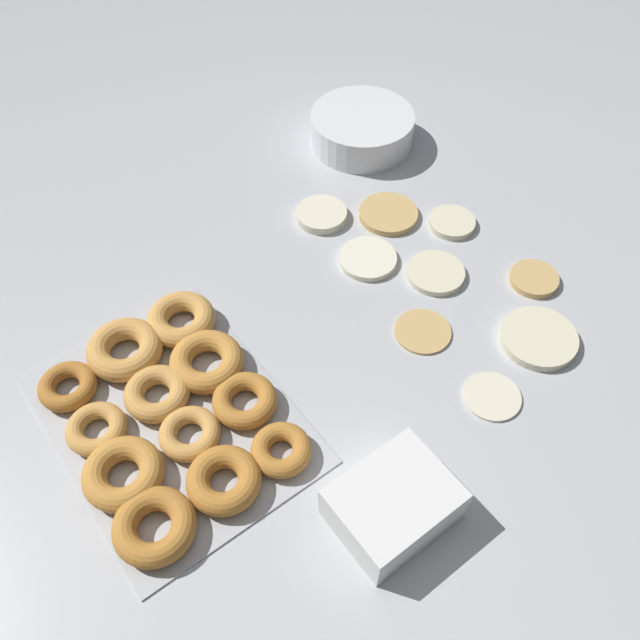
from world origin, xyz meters
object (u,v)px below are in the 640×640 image
object	(u,v)px
pancake_2	(539,338)
donut_tray	(170,411)
pancake_4	(452,223)
batter_bowl	(362,129)
pancake_1	(388,214)
pancake_6	(368,259)
container_stack	(393,504)
pancake_3	(436,273)
pancake_7	(424,330)
pancake_0	(534,279)
pancake_8	(492,396)
pancake_5	(322,215)

from	to	relation	value
pancake_2	donut_tray	distance (m)	0.57
pancake_4	batter_bowl	distance (m)	0.29
donut_tray	pancake_2	bearing A→B (deg)	67.02
pancake_1	pancake_6	bearing A→B (deg)	-57.67
pancake_1	container_stack	distance (m)	0.56
pancake_3	pancake_7	xyz separation A→B (m)	(0.08, -0.10, -0.00)
pancake_0	pancake_3	size ratio (longest dim) A/B	0.83
pancake_2	pancake_6	world-z (taller)	pancake_2
pancake_8	container_stack	size ratio (longest dim) A/B	0.57
pancake_5	container_stack	distance (m)	0.57
pancake_5	pancake_6	xyz separation A→B (m)	(0.13, -0.00, -0.00)
pancake_7	container_stack	world-z (taller)	container_stack
pancake_1	pancake_2	size ratio (longest dim) A/B	0.90
pancake_5	pancake_8	distance (m)	0.45
pancake_4	pancake_1	bearing A→B (deg)	-138.29
batter_bowl	pancake_7	bearing A→B (deg)	-27.38
pancake_2	pancake_4	xyz separation A→B (m)	(-0.27, 0.07, -0.00)
pancake_4	donut_tray	size ratio (longest dim) A/B	0.21
batter_bowl	donut_tray	bearing A→B (deg)	-61.73
pancake_5	pancake_7	xyz separation A→B (m)	(0.30, -0.03, -0.00)
pancake_3	batter_bowl	xyz separation A→B (m)	(-0.36, 0.13, 0.03)
pancake_1	pancake_5	world-z (taller)	pancake_5
pancake_1	pancake_4	xyz separation A→B (m)	(0.09, 0.08, 0.00)
pancake_2	batter_bowl	distance (m)	0.56
pancake_1	batter_bowl	distance (m)	0.22
pancake_3	pancake_4	bearing A→B (deg)	123.96
pancake_0	container_stack	distance (m)	0.48
pancake_8	donut_tray	size ratio (longest dim) A/B	0.22
container_stack	pancake_1	bearing A→B (deg)	139.88
container_stack	pancake_5	bearing A→B (deg)	152.18
pancake_0	pancake_7	distance (m)	0.22
pancake_5	pancake_0	bearing A→B (deg)	29.62
pancake_0	pancake_6	world-z (taller)	same
pancake_2	pancake_8	distance (m)	0.13
pancake_7	batter_bowl	bearing A→B (deg)	152.62
pancake_2	donut_tray	xyz separation A→B (m)	(-0.22, -0.52, 0.01)
pancake_8	container_stack	world-z (taller)	container_stack
donut_tray	pancake_6	bearing A→B (deg)	99.49
pancake_7	container_stack	size ratio (longest dim) A/B	0.60
pancake_2	batter_bowl	bearing A→B (deg)	170.20
pancake_4	batter_bowl	world-z (taller)	batter_bowl
pancake_2	pancake_5	xyz separation A→B (m)	(-0.42, -0.10, 0.00)
pancake_1	pancake_7	bearing A→B (deg)	-28.32
pancake_7	container_stack	xyz separation A→B (m)	(0.20, -0.24, 0.03)
pancake_2	pancake_4	bearing A→B (deg)	164.65
pancake_5	batter_bowl	xyz separation A→B (m)	(-0.13, 0.20, 0.02)
donut_tray	batter_bowl	bearing A→B (deg)	118.27
pancake_1	donut_tray	bearing A→B (deg)	-75.58
pancake_7	donut_tray	xyz separation A→B (m)	(-0.10, -0.39, 0.01)
pancake_0	container_stack	bearing A→B (deg)	-69.99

